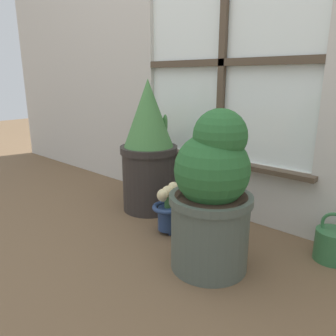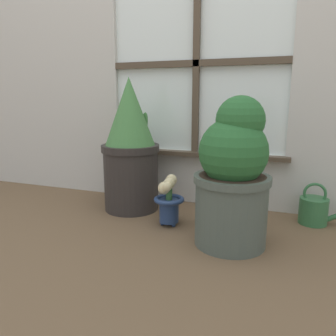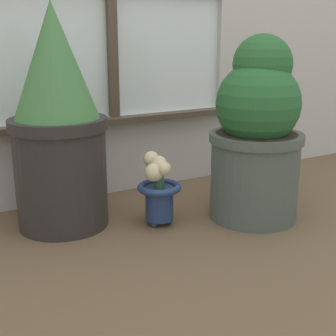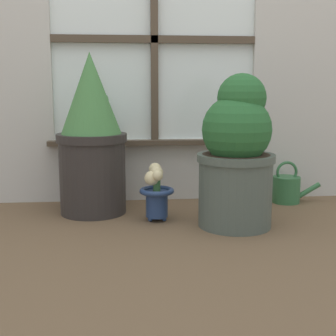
# 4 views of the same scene
# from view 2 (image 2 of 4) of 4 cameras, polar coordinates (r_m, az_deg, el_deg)

# --- Properties ---
(ground_plane) EXTENTS (10.00, 10.00, 0.00)m
(ground_plane) POSITION_cam_2_polar(r_m,az_deg,el_deg) (1.42, -3.03, -13.84)
(ground_plane) COLOR brown
(potted_plant_left) EXTENTS (0.32, 0.32, 0.73)m
(potted_plant_left) POSITION_cam_2_polar(r_m,az_deg,el_deg) (1.82, -6.56, 3.40)
(potted_plant_left) COLOR #2D2826
(potted_plant_left) RESTS_ON ground_plane
(potted_plant_right) EXTENTS (0.32, 0.32, 0.63)m
(potted_plant_right) POSITION_cam_2_polar(r_m,az_deg,el_deg) (1.39, 11.25, -1.39)
(potted_plant_right) COLOR #4C564C
(potted_plant_right) RESTS_ON ground_plane
(flower_vase) EXTENTS (0.15, 0.15, 0.25)m
(flower_vase) POSITION_cam_2_polar(r_m,az_deg,el_deg) (1.61, 0.11, -5.62)
(flower_vase) COLOR navy
(flower_vase) RESTS_ON ground_plane
(watering_can) EXTENTS (0.25, 0.14, 0.21)m
(watering_can) POSITION_cam_2_polar(r_m,az_deg,el_deg) (1.80, 24.09, -6.68)
(watering_can) COLOR #336B3D
(watering_can) RESTS_ON ground_plane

